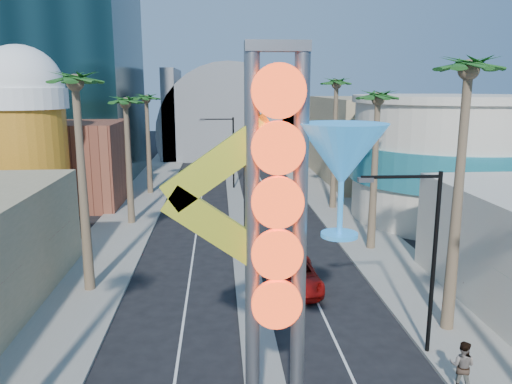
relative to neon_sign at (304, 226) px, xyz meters
name	(u,v)px	position (x,y,z in m)	size (l,w,h in m)	color
sidewalk_west	(135,209)	(-10.32, 32.04, -7.23)	(5.00, 100.00, 0.15)	gray
sidewalk_east	(335,205)	(8.68, 32.04, -7.23)	(5.00, 100.00, 0.15)	gray
median	(236,200)	(-0.82, 35.04, -7.23)	(1.60, 84.00, 0.15)	gray
brick_filler_west	(70,163)	(-16.82, 35.04, -3.31)	(10.00, 10.00, 8.00)	brown
filler_east	(365,140)	(15.18, 45.04, -2.31)	(10.00, 20.00, 10.00)	tan
beer_mug	(25,131)	(-17.82, 27.04, 0.54)	(7.00, 7.00, 14.50)	#B07017
turquoise_building	(448,159)	(17.18, 27.04, -2.06)	(16.60, 16.60, 10.60)	beige
canopy	(228,129)	(-0.82, 69.04, -3.00)	(22.00, 16.00, 22.00)	slate
neon_sign	(304,226)	(0.00, 0.00, 0.00)	(6.53, 2.60, 12.55)	gray
streetlight_0	(254,190)	(-0.27, 17.04, -2.43)	(3.79, 0.25, 8.00)	black
streetlight_1	(228,146)	(-1.36, 41.04, -2.43)	(3.79, 0.25, 8.00)	black
streetlight_2	(424,247)	(5.91, 5.04, -2.47)	(3.45, 0.25, 8.00)	black
palm_1	(76,96)	(-9.82, 13.04, 3.52)	(2.40, 2.40, 12.70)	brown
palm_2	(126,110)	(-9.82, 27.04, 2.17)	(2.40, 2.40, 11.20)	brown
palm_3	(147,104)	(-9.82, 39.04, 2.17)	(2.40, 2.40, 11.20)	brown
palm_5	(467,88)	(8.18, 7.04, 3.96)	(2.40, 2.40, 13.20)	brown
palm_6	(378,108)	(8.18, 19.04, 2.62)	(2.40, 2.40, 11.70)	brown
palm_7	(336,92)	(8.18, 31.04, 3.52)	(2.40, 2.40, 12.70)	brown
red_pickup	(295,275)	(1.79, 12.61, -6.53)	(2.57, 5.57, 1.55)	#A00F0C
pedestrian_a	(469,288)	(10.46, 9.53, -6.30)	(0.62, 0.41, 1.71)	gray
pedestrian_b	(462,366)	(6.48, 2.24, -6.19)	(0.94, 0.73, 1.94)	gray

